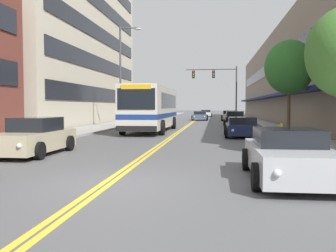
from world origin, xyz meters
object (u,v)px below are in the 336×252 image
car_silver_parked_right_foreground (288,156)px  traffic_signal_mast (219,82)px  car_navy_parked_right_mid (242,127)px  car_champagne_parked_right_end (229,116)px  car_black_parked_right_far (235,119)px  street_tree_right_mid (289,67)px  car_red_parked_left_mid (153,117)px  city_bus (152,107)px  street_lamp_left_far (123,69)px  street_lamp_left_near (0,12)px  car_white_moving_second (206,113)px  car_slate_blue_moving_lead (200,116)px  car_beige_parked_left_near (35,137)px  fire_hydrant (281,132)px

car_silver_parked_right_foreground → traffic_signal_mast: bearing=92.1°
car_navy_parked_right_mid → car_champagne_parked_right_end: (0.16, 25.92, 0.06)m
car_black_parked_right_far → street_tree_right_mid: (2.46, -12.37, 3.49)m
car_red_parked_left_mid → car_silver_parked_right_foreground: (8.85, -32.55, -0.04)m
city_bus → car_champagne_parked_right_end: bearing=73.3°
street_lamp_left_far → car_black_parked_right_far: bearing=23.5°
car_silver_parked_right_foreground → traffic_signal_mast: (-1.34, 37.00, 4.21)m
city_bus → car_red_parked_left_mid: (-2.34, 14.72, -1.17)m
car_black_parked_right_far → street_lamp_left_near: (-9.52, -22.18, 4.60)m
car_navy_parked_right_mid → traffic_signal_mast: size_ratio=0.63×
car_red_parked_left_mid → car_white_moving_second: size_ratio=1.05×
car_champagne_parked_right_end → street_lamp_left_near: (-9.53, -36.49, 4.62)m
car_silver_parked_right_foreground → car_navy_parked_right_mid: bearing=90.7°
car_red_parked_left_mid → car_white_moving_second: bearing=77.6°
street_tree_right_mid → car_slate_blue_moving_lead: bearing=102.8°
car_beige_parked_left_near → car_champagne_parked_right_end: car_beige_parked_left_near is taller
car_red_parked_left_mid → car_slate_blue_moving_lead: bearing=56.4°
car_navy_parked_right_mid → car_champagne_parked_right_end: size_ratio=0.90×
car_silver_parked_right_foreground → car_white_moving_second: size_ratio=1.06×
car_silver_parked_right_foreground → car_navy_parked_right_mid: car_silver_parked_right_foreground is taller
city_bus → fire_hydrant: (8.02, -8.12, -1.24)m
car_red_parked_left_mid → car_navy_parked_right_mid: car_red_parked_left_mid is taller
traffic_signal_mast → fire_hydrant: (2.84, -27.29, -4.24)m
car_white_moving_second → city_bus: bearing=-94.5°
car_champagne_parked_right_end → car_white_moving_second: car_champagne_parked_right_end is taller
street_lamp_left_far → car_beige_parked_left_near: bearing=-87.6°
car_red_parked_left_mid → street_tree_right_mid: street_tree_right_mid is taller
car_slate_blue_moving_lead → street_lamp_left_near: (-5.75, -37.15, 4.67)m
traffic_signal_mast → street_lamp_left_far: 17.90m
car_red_parked_left_mid → car_champagne_parked_right_end: car_red_parked_left_mid is taller
car_silver_parked_right_foreground → fire_hydrant: 9.83m
car_black_parked_right_far → car_white_moving_second: 32.28m
street_lamp_left_near → street_lamp_left_far: street_lamp_left_near is taller
city_bus → street_lamp_left_far: (-3.00, 3.24, 3.15)m
car_slate_blue_moving_lead → street_lamp_left_far: (-5.72, -19.09, 4.40)m
car_white_moving_second → car_silver_parked_right_foreground: bearing=-86.6°
city_bus → traffic_signal_mast: bearing=74.9°
car_champagne_parked_right_end → street_tree_right_mid: 27.02m
car_black_parked_right_far → street_lamp_left_near: size_ratio=0.48×
car_slate_blue_moving_lead → street_lamp_left_far: 20.41m
car_beige_parked_left_near → fire_hydrant: car_beige_parked_left_near is taller
car_red_parked_left_mid → street_lamp_left_far: size_ratio=0.53×
car_beige_parked_left_near → car_slate_blue_moving_lead: 36.55m
car_slate_blue_moving_lead → car_white_moving_second: 17.14m
car_beige_parked_left_near → car_red_parked_left_mid: car_beige_parked_left_near is taller
car_red_parked_left_mid → car_black_parked_right_far: bearing=-39.8°
car_beige_parked_left_near → car_slate_blue_moving_lead: (4.99, 36.21, -0.08)m
car_black_parked_right_far → car_slate_blue_moving_lead: car_black_parked_right_far is taller
street_lamp_left_near → street_tree_right_mid: (11.98, 9.81, -1.11)m
car_champagne_parked_right_end → car_white_moving_second: bearing=100.9°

